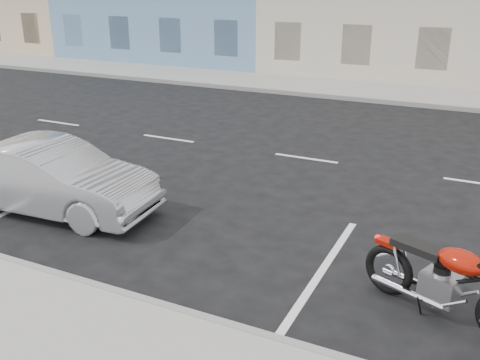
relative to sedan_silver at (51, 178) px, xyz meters
The scene contains 4 objects.
ground 7.33m from the sedan_silver, 44.04° to the left, with size 120.00×120.00×0.00m, color black.
sidewalk_far 13.79m from the sedan_silver, 88.96° to the left, with size 80.00×3.40×0.15m, color gray.
curb_far 12.09m from the sedan_silver, 88.82° to the left, with size 80.00×0.12×0.16m, color gray.
sedan_silver is the anchor object (origin of this frame).
Camera 1 is at (1.95, -11.92, 4.13)m, focal length 40.00 mm.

